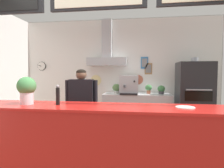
% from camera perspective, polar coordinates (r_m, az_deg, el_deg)
% --- Properties ---
extents(back_wall_assembly, '(5.11, 2.61, 2.85)m').
position_cam_1_polar(back_wall_assembly, '(4.79, 1.45, 4.35)').
color(back_wall_assembly, '#9E9E99').
rests_on(back_wall_assembly, ground_plane).
extents(service_counter, '(4.51, 0.61, 1.03)m').
position_cam_1_polar(service_counter, '(2.50, -5.25, -18.38)').
color(service_counter, red).
rests_on(service_counter, ground_plane).
extents(back_prep_counter, '(1.59, 0.63, 0.94)m').
position_cam_1_polar(back_prep_counter, '(4.64, 7.51, -8.82)').
color(back_prep_counter, silver).
rests_on(back_prep_counter, ground_plane).
extents(pizza_oven, '(0.71, 0.65, 1.78)m').
position_cam_1_polar(pizza_oven, '(4.48, 23.71, -4.59)').
color(pizza_oven, '#232326').
rests_on(pizza_oven, ground_plane).
extents(shop_worker, '(0.59, 0.27, 1.51)m').
position_cam_1_polar(shop_worker, '(3.51, -9.28, -7.08)').
color(shop_worker, '#232328').
rests_on(shop_worker, ground_plane).
extents(espresso_machine, '(0.44, 0.53, 0.45)m').
position_cam_1_polar(espresso_machine, '(4.52, 5.24, -0.21)').
color(espresso_machine, '#B7BABF').
rests_on(espresso_machine, back_prep_counter).
extents(potted_sage, '(0.20, 0.20, 0.23)m').
position_cam_1_polar(potted_sage, '(4.60, 1.40, -1.28)').
color(potted_sage, beige).
rests_on(potted_sage, back_prep_counter).
extents(potted_thyme, '(0.17, 0.17, 0.20)m').
position_cam_1_polar(potted_thyme, '(4.62, 14.83, -1.61)').
color(potted_thyme, '#4C4C51').
rests_on(potted_thyme, back_prep_counter).
extents(potted_oregano, '(0.16, 0.16, 0.22)m').
position_cam_1_polar(potted_oregano, '(4.58, 11.12, -1.31)').
color(potted_oregano, '#9E563D').
rests_on(potted_oregano, back_prep_counter).
extents(condiment_plate, '(0.22, 0.22, 0.01)m').
position_cam_1_polar(condiment_plate, '(2.36, 21.48, -6.65)').
color(condiment_plate, white).
rests_on(condiment_plate, service_counter).
extents(pepper_grinder, '(0.05, 0.05, 0.26)m').
position_cam_1_polar(pepper_grinder, '(2.49, -16.24, -3.23)').
color(pepper_grinder, black).
rests_on(pepper_grinder, service_counter).
extents(basil_vase, '(0.24, 0.24, 0.36)m').
position_cam_1_polar(basil_vase, '(2.67, -24.62, -1.58)').
color(basil_vase, silver).
rests_on(basil_vase, service_counter).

